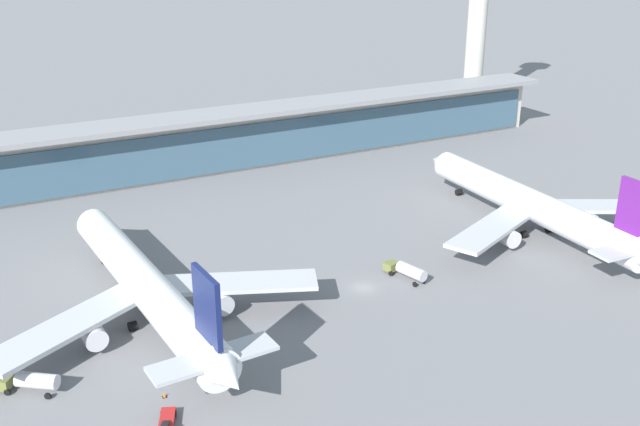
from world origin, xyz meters
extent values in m
plane|color=slate|center=(0.00, 0.00, 0.00)|extent=(1200.00, 1200.00, 0.00)
cylinder|color=white|center=(-35.44, 7.96, 5.76)|extent=(9.16, 57.82, 6.07)
cone|color=white|center=(-37.12, 39.13, 5.76)|extent=(6.24, 5.78, 5.95)
cone|color=white|center=(-33.78, -22.91, 6.36)|extent=(5.82, 6.96, 5.46)
cube|color=black|center=(-36.93, 35.66, 6.82)|extent=(4.68, 2.75, 0.73)
cube|color=#B7BABF|center=(-48.22, 1.98, 4.69)|extent=(26.13, 18.58, 0.73)
cube|color=#B7BABF|center=(-22.09, 3.38, 4.69)|extent=(26.71, 16.36, 0.73)
cylinder|color=silver|center=(-45.05, 1.53, 2.60)|extent=(3.58, 4.57, 3.35)
cylinder|color=silver|center=(-25.19, 2.60, 2.60)|extent=(3.58, 4.57, 3.35)
cube|color=#141E51|center=(-34.06, -17.65, 13.50)|extent=(1.13, 7.36, 9.42)
cube|color=#B7BABF|center=(-34.00, -18.70, 6.67)|extent=(16.97, 5.50, 0.52)
cylinder|color=black|center=(-38.62, 4.64, 0.73)|extent=(1.33, 1.53, 1.47)
cylinder|color=black|center=(-31.93, 5.00, 0.73)|extent=(1.33, 1.53, 1.47)
cylinder|color=black|center=(-36.68, 30.95, 0.73)|extent=(1.33, 1.53, 1.47)
cylinder|color=white|center=(42.81, 6.40, 5.76)|extent=(8.44, 57.77, 6.07)
cone|color=white|center=(44.10, 37.59, 5.76)|extent=(6.17, 5.71, 5.95)
cube|color=black|center=(43.96, 34.12, 6.82)|extent=(4.65, 2.70, 0.73)
cube|color=#B7BABF|center=(29.52, 1.66, 4.69)|extent=(26.66, 16.63, 0.73)
cube|color=#B7BABF|center=(55.67, 0.58, 4.69)|extent=(26.21, 18.33, 0.73)
cylinder|color=silver|center=(32.64, 0.92, 2.60)|extent=(3.53, 4.53, 3.35)
cylinder|color=silver|center=(52.51, 0.10, 2.60)|extent=(3.53, 4.53, 3.35)
cube|color=#661E84|center=(41.76, -19.22, 13.50)|extent=(1.03, 7.35, 9.42)
cube|color=#B7BABF|center=(41.71, -20.27, 6.67)|extent=(16.92, 5.29, 0.52)
cylinder|color=black|center=(39.34, 3.40, 0.73)|extent=(1.32, 1.52, 1.47)
cylinder|color=black|center=(46.03, 3.13, 0.73)|extent=(1.32, 1.52, 1.47)
cylinder|color=black|center=(43.77, 29.41, 0.73)|extent=(1.32, 1.52, 1.47)
cube|color=#B21E1E|center=(-41.07, -20.42, 0.75)|extent=(3.53, 5.12, 0.60)
cube|color=black|center=(-42.02, -22.65, 1.84)|extent=(2.37, 3.99, 1.72)
cylinder|color=black|center=(-39.65, -19.19, 0.45)|extent=(0.61, 0.94, 0.90)
cylinder|color=black|center=(-41.18, -18.55, 0.45)|extent=(0.61, 0.94, 0.90)
cube|color=olive|center=(7.53, 2.83, 1.20)|extent=(2.78, 2.48, 1.50)
cylinder|color=silver|center=(8.60, -1.85, 1.90)|extent=(3.29, 5.93, 2.10)
cylinder|color=black|center=(6.66, 1.65, 0.45)|extent=(0.47, 0.94, 0.90)
cylinder|color=black|center=(8.82, 2.14, 0.45)|extent=(0.47, 0.94, 0.90)
cylinder|color=black|center=(7.93, -3.90, 0.45)|extent=(0.47, 0.94, 0.90)
cylinder|color=black|center=(10.08, -3.41, 0.45)|extent=(0.47, 0.94, 0.90)
cube|color=olive|center=(-57.80, -2.72, 1.20)|extent=(3.04, 3.12, 1.50)
cylinder|color=silver|center=(-53.97, -5.61, 1.90)|extent=(5.74, 5.04, 2.10)
cylinder|color=black|center=(-57.71, -4.18, 0.45)|extent=(0.89, 0.76, 0.90)
cylinder|color=black|center=(-56.38, -2.41, 0.45)|extent=(0.89, 0.76, 0.90)
cylinder|color=black|center=(-53.15, -7.60, 0.45)|extent=(0.89, 0.76, 0.90)
cylinder|color=black|center=(-51.83, -5.84, 0.45)|extent=(0.89, 0.76, 0.90)
cube|color=beige|center=(0.00, 73.98, 7.00)|extent=(198.49, 8.00, 14.00)
cube|color=#3D5B70|center=(0.00, 69.68, 6.30)|extent=(194.52, 0.50, 11.20)
cube|color=gray|center=(0.00, 71.98, 14.60)|extent=(202.46, 12.80, 1.20)
cylinder|color=beige|center=(105.44, 100.66, 29.42)|extent=(6.40, 6.40, 58.84)
cone|color=orange|center=(-39.57, -14.44, 0.35)|extent=(0.44, 0.44, 0.70)
cube|color=black|center=(-39.57, -14.44, 0.02)|extent=(0.62, 0.62, 0.04)
camera|label=1|loc=(-60.31, -95.97, 57.80)|focal=41.38mm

